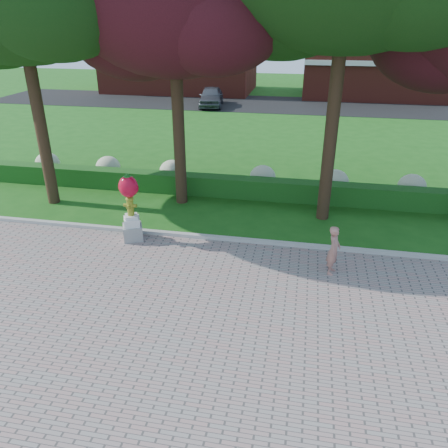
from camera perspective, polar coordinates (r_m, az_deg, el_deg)
name	(u,v)px	position (r m, az deg, el deg)	size (l,w,h in m)	color
ground	(192,291)	(11.98, -4.15, -8.66)	(100.00, 100.00, 0.00)	#1A5615
walkway	(139,408)	(9.10, -11.07, -22.47)	(40.00, 14.00, 0.04)	gray
curb	(215,238)	(14.44, -1.15, -1.85)	(40.00, 0.18, 0.15)	#ADADA5
lawn_hedge	(235,187)	(17.91, 1.50, 4.87)	(24.00, 0.70, 0.80)	#144313
hydrangea_row	(253,176)	(18.71, 3.76, 6.24)	(20.10, 1.10, 0.99)	#ABAB83
street	(277,104)	(38.23, 6.92, 15.26)	(50.00, 8.00, 0.02)	black
building_left	(180,53)	(45.47, -5.75, 21.37)	(14.00, 8.00, 7.00)	maroon
building_right	(373,59)	(44.00, 18.93, 19.69)	(12.00, 8.00, 6.40)	maroon
hydrant_sculpture	(130,206)	(14.28, -12.15, 2.36)	(0.81, 0.81, 2.26)	gray
woman	(334,250)	(12.67, 14.13, -3.33)	(0.53, 0.35, 1.45)	#AE7263
parked_car	(211,96)	(37.02, -1.70, 16.31)	(1.82, 4.52, 1.54)	#47494F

